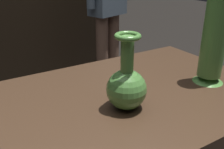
{
  "coord_description": "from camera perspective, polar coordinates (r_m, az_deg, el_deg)",
  "views": [
    {
      "loc": [
        -0.33,
        -0.62,
        1.2
      ],
      "look_at": [
        0.03,
        -0.04,
        0.9
      ],
      "focal_mm": 41.2,
      "sensor_mm": 36.0,
      "label": 1
    }
  ],
  "objects": [
    {
      "name": "vase_centerpiece",
      "position": [
        0.75,
        3.25,
        -2.34
      ],
      "size": [
        0.12,
        0.12,
        0.23
      ],
      "color": "#477A38",
      "rests_on": "display_plinth"
    },
    {
      "name": "vase_tall_behind",
      "position": [
        0.95,
        21.85,
        8.04
      ],
      "size": [
        0.11,
        0.11,
        0.36
      ],
      "color": "#477A38",
      "rests_on": "display_plinth"
    }
  ]
}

